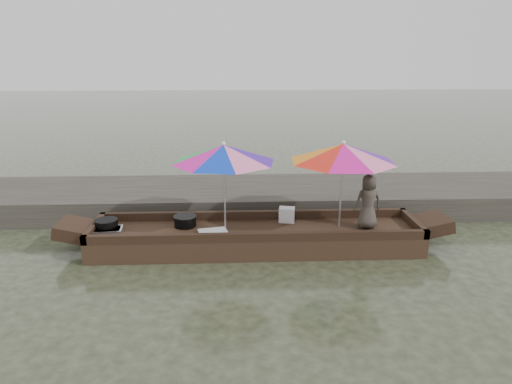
{
  "coord_description": "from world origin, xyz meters",
  "views": [
    {
      "loc": [
        -0.34,
        -7.43,
        3.24
      ],
      "look_at": [
        0.0,
        0.1,
        1.0
      ],
      "focal_mm": 32.0,
      "sensor_mm": 36.0,
      "label": 1
    }
  ],
  "objects_px": {
    "tray_scallop": "(213,233)",
    "supply_bag": "(287,215)",
    "umbrella_bow": "(225,187)",
    "umbrella_stern": "(341,186)",
    "cooking_pot": "(107,225)",
    "tray_crayfish": "(108,231)",
    "boat_hull": "(256,239)",
    "vendor": "(368,201)",
    "charcoal_grill": "(185,221)"
  },
  "relations": [
    {
      "from": "boat_hull",
      "to": "umbrella_stern",
      "type": "xyz_separation_m",
      "value": [
        1.46,
        0.0,
        0.95
      ]
    },
    {
      "from": "cooking_pot",
      "to": "umbrella_bow",
      "type": "distance_m",
      "value": 2.15
    },
    {
      "from": "tray_scallop",
      "to": "vendor",
      "type": "height_order",
      "value": "vendor"
    },
    {
      "from": "charcoal_grill",
      "to": "umbrella_stern",
      "type": "distance_m",
      "value": 2.8
    },
    {
      "from": "tray_crayfish",
      "to": "vendor",
      "type": "bearing_deg",
      "value": 1.06
    },
    {
      "from": "vendor",
      "to": "umbrella_stern",
      "type": "bearing_deg",
      "value": -8.06
    },
    {
      "from": "supply_bag",
      "to": "umbrella_bow",
      "type": "distance_m",
      "value": 1.34
    },
    {
      "from": "cooking_pot",
      "to": "supply_bag",
      "type": "bearing_deg",
      "value": 6.15
    },
    {
      "from": "charcoal_grill",
      "to": "supply_bag",
      "type": "relative_size",
      "value": 1.38
    },
    {
      "from": "boat_hull",
      "to": "tray_scallop",
      "type": "height_order",
      "value": "tray_scallop"
    },
    {
      "from": "supply_bag",
      "to": "umbrella_bow",
      "type": "bearing_deg",
      "value": -161.31
    },
    {
      "from": "cooking_pot",
      "to": "tray_scallop",
      "type": "xyz_separation_m",
      "value": [
        1.84,
        -0.24,
        -0.07
      ]
    },
    {
      "from": "umbrella_bow",
      "to": "umbrella_stern",
      "type": "height_order",
      "value": "same"
    },
    {
      "from": "umbrella_stern",
      "to": "boat_hull",
      "type": "bearing_deg",
      "value": 180.0
    },
    {
      "from": "vendor",
      "to": "tray_crayfish",
      "type": "bearing_deg",
      "value": -6.24
    },
    {
      "from": "tray_crayfish",
      "to": "charcoal_grill",
      "type": "xyz_separation_m",
      "value": [
        1.28,
        0.3,
        0.05
      ]
    },
    {
      "from": "boat_hull",
      "to": "umbrella_bow",
      "type": "height_order",
      "value": "umbrella_bow"
    },
    {
      "from": "cooking_pot",
      "to": "umbrella_stern",
      "type": "height_order",
      "value": "umbrella_stern"
    },
    {
      "from": "cooking_pot",
      "to": "charcoal_grill",
      "type": "distance_m",
      "value": 1.34
    },
    {
      "from": "vendor",
      "to": "umbrella_bow",
      "type": "xyz_separation_m",
      "value": [
        -2.48,
        0.01,
        0.29
      ]
    },
    {
      "from": "boat_hull",
      "to": "charcoal_grill",
      "type": "height_order",
      "value": "charcoal_grill"
    },
    {
      "from": "cooking_pot",
      "to": "supply_bag",
      "type": "distance_m",
      "value": 3.18
    },
    {
      "from": "tray_crayfish",
      "to": "supply_bag",
      "type": "height_order",
      "value": "supply_bag"
    },
    {
      "from": "tray_scallop",
      "to": "supply_bag",
      "type": "bearing_deg",
      "value": 23.65
    },
    {
      "from": "vendor",
      "to": "umbrella_stern",
      "type": "distance_m",
      "value": 0.57
    },
    {
      "from": "tray_scallop",
      "to": "boat_hull",
      "type": "bearing_deg",
      "value": 15.15
    },
    {
      "from": "tray_scallop",
      "to": "charcoal_grill",
      "type": "bearing_deg",
      "value": 140.9
    },
    {
      "from": "boat_hull",
      "to": "vendor",
      "type": "bearing_deg",
      "value": -0.19
    },
    {
      "from": "boat_hull",
      "to": "supply_bag",
      "type": "bearing_deg",
      "value": 33.21
    },
    {
      "from": "supply_bag",
      "to": "vendor",
      "type": "xyz_separation_m",
      "value": [
        1.37,
        -0.38,
        0.36
      ]
    },
    {
      "from": "umbrella_stern",
      "to": "supply_bag",
      "type": "bearing_deg",
      "value": 156.86
    },
    {
      "from": "tray_crayfish",
      "to": "tray_scallop",
      "type": "height_order",
      "value": "tray_crayfish"
    },
    {
      "from": "umbrella_bow",
      "to": "cooking_pot",
      "type": "bearing_deg",
      "value": 178.99
    },
    {
      "from": "charcoal_grill",
      "to": "umbrella_bow",
      "type": "relative_size",
      "value": 0.22
    },
    {
      "from": "boat_hull",
      "to": "tray_scallop",
      "type": "distance_m",
      "value": 0.8
    },
    {
      "from": "cooking_pot",
      "to": "tray_crayfish",
      "type": "distance_m",
      "value": 0.15
    },
    {
      "from": "umbrella_bow",
      "to": "tray_scallop",
      "type": "bearing_deg",
      "value": -135.83
    },
    {
      "from": "supply_bag",
      "to": "tray_crayfish",
      "type": "bearing_deg",
      "value": -171.48
    },
    {
      "from": "tray_scallop",
      "to": "umbrella_stern",
      "type": "distance_m",
      "value": 2.33
    },
    {
      "from": "umbrella_stern",
      "to": "cooking_pot",
      "type": "bearing_deg",
      "value": 179.49
    },
    {
      "from": "boat_hull",
      "to": "umbrella_stern",
      "type": "bearing_deg",
      "value": 0.0
    },
    {
      "from": "cooking_pot",
      "to": "boat_hull",
      "type": "bearing_deg",
      "value": -0.8
    },
    {
      "from": "boat_hull",
      "to": "umbrella_stern",
      "type": "relative_size",
      "value": 3.12
    },
    {
      "from": "umbrella_bow",
      "to": "tray_crayfish",
      "type": "bearing_deg",
      "value": -177.44
    },
    {
      "from": "charcoal_grill",
      "to": "vendor",
      "type": "xyz_separation_m",
      "value": [
        3.19,
        -0.22,
        0.4
      ]
    },
    {
      "from": "umbrella_stern",
      "to": "vendor",
      "type": "bearing_deg",
      "value": -0.76
    },
    {
      "from": "tray_crayfish",
      "to": "tray_scallop",
      "type": "relative_size",
      "value": 1.0
    },
    {
      "from": "umbrella_bow",
      "to": "umbrella_stern",
      "type": "xyz_separation_m",
      "value": [
        1.99,
        0.0,
        0.0
      ]
    },
    {
      "from": "tray_crayfish",
      "to": "boat_hull",
      "type": "bearing_deg",
      "value": 2.01
    },
    {
      "from": "cooking_pot",
      "to": "umbrella_stern",
      "type": "bearing_deg",
      "value": -0.51
    }
  ]
}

